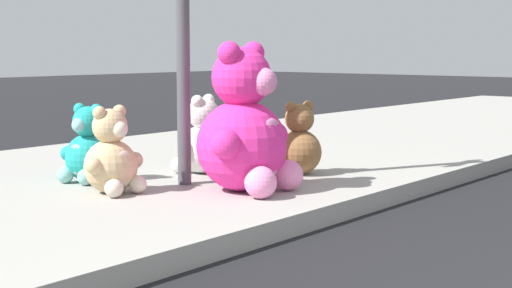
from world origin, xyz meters
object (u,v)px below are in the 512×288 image
object	(u,v)px
plush_pink_large	(246,132)
plush_tan	(112,158)
plush_brown	(298,145)
plush_red	(245,140)
plush_white	(201,142)
plush_teal	(87,151)

from	to	relation	value
plush_pink_large	plush_tan	distance (m)	1.04
plush_pink_large	plush_brown	xyz separation A→B (m)	(0.92, 0.17, -0.20)
plush_red	plush_pink_large	bearing A→B (deg)	-139.52
plush_white	plush_brown	distance (m)	0.86
plush_brown	plush_white	bearing A→B (deg)	125.74
plush_pink_large	plush_teal	world-z (taller)	plush_pink_large
plush_white	plush_brown	xyz separation A→B (m)	(0.50, -0.70, -0.02)
plush_pink_large	plush_teal	distance (m)	1.40
plush_tan	plush_brown	size ratio (longest dim) A/B	1.04
plush_teal	plush_brown	bearing A→B (deg)	-38.01
plush_teal	plush_red	bearing A→B (deg)	-18.94
plush_tan	plush_brown	xyz separation A→B (m)	(1.63, -0.56, -0.01)
plush_white	plush_tan	distance (m)	1.14
plush_tan	plush_pink_large	bearing A→B (deg)	-45.60
plush_brown	plush_red	distance (m)	0.62
plush_white	plush_brown	world-z (taller)	plush_white
plush_white	plush_tan	bearing A→B (deg)	-172.94
plush_tan	plush_red	distance (m)	1.65
plush_pink_large	plush_teal	xyz separation A→B (m)	(-0.51, 1.29, -0.20)
plush_teal	plush_white	size ratio (longest dim) A/B	0.93
plush_white	plush_brown	size ratio (longest dim) A/B	1.08
plush_pink_large	plush_brown	world-z (taller)	plush_pink_large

